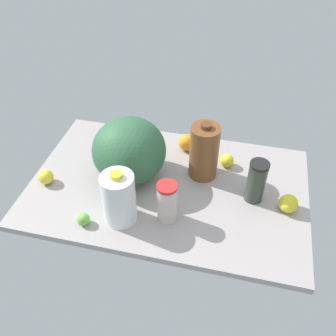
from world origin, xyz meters
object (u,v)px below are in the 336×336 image
Objects in this scene: shaker_bottle at (256,181)px; lemon_beside_bowl at (288,204)px; watermelon at (129,151)px; tumbler_cup at (167,202)px; chocolate_milk_jug at (204,152)px; milk_jug at (119,198)px; orange_near_front at (187,142)px; lemon_loose at (227,161)px; lemon_far_back at (46,177)px; lime_by_jug at (84,219)px.

shaker_bottle is 2.53× the size of lemon_beside_bowl.
tumbler_cup is at bearing 136.14° from watermelon.
tumbler_cup is (9.45, 29.14, -3.72)cm from chocolate_milk_jug.
watermelon reaches higher than milk_jug.
shaker_bottle is at bearing -150.18° from tumbler_cup.
shaker_bottle is (-50.66, -23.19, -1.48)cm from milk_jug.
milk_jug reaches higher than orange_near_front.
milk_jug reaches higher than lemon_loose.
milk_jug is at bearing 16.82° from lemon_beside_bowl.
lemon_beside_bowl is (-102.87, -7.61, 0.58)cm from lemon_far_back.
lime_by_jug is at bearing 44.43° from chocolate_milk_jug.
shaker_bottle is 70.76cm from lime_by_jug.
tumbler_cup is 49.31cm from lemon_beside_bowl.
shaker_bottle is at bearing 126.52° from lemon_loose.
lemon_far_back is at bearing 21.04° from watermelon.
watermelon reaches higher than shaker_bottle.
lemon_beside_bowl is (-77.77, -25.75, 1.32)cm from lime_by_jug.
milk_jug reaches higher than lime_by_jug.
lemon_far_back reaches higher than lemon_loose.
milk_jug is at bearing -154.77° from lime_by_jug.
watermelon reaches higher than lemon_far_back.
lime_by_jug is 69.38cm from lemon_loose.
shaker_bottle reaches higher than lime_by_jug.
lemon_beside_bowl is at bearing 141.36° from lemon_loose.
chocolate_milk_jug is 69.80cm from lemon_far_back.
lime_by_jug is 0.81× the size of lemon_loose.
lemon_beside_bowl is (-68.29, 5.69, -10.27)cm from watermelon.
chocolate_milk_jug is at bearing -135.57° from lime_by_jug.
milk_jug is at bearing 13.80° from tumbler_cup.
shaker_bottle reaches higher than lemon_beside_bowl.
lemon_beside_bowl is at bearing -161.68° from lime_by_jug.
shaker_bottle is at bearing -155.40° from milk_jug.
lemon_loose is at bearing -158.66° from watermelon.
shaker_bottle is at bearing -172.77° from lemon_far_back.
tumbler_cup is 2.34× the size of lemon_beside_bowl.
lemon_beside_bowl is (-46.64, -15.11, -5.20)cm from tumbler_cup.
lemon_far_back is at bearing 4.23° from lemon_beside_bowl.
lemon_far_back is 81.17cm from lemon_loose.
watermelon is at bearing 21.34° from lemon_loose.
lemon_loose is (27.20, -21.75, -0.74)cm from lemon_beside_bowl.
lemon_far_back is 0.85× the size of lemon_beside_bowl.
shaker_bottle is 15.49cm from lemon_beside_bowl.
tumbler_cup reaches higher than lemon_far_back.
tumbler_cup is at bearing 72.03° from chocolate_milk_jug.
chocolate_milk_jug is at bearing 37.70° from lemon_loose.
milk_jug is 56.19cm from lemon_loose.
lemon_beside_bowl is (-47.59, 29.78, -0.22)cm from orange_near_front.
orange_near_front is at bearing -108.93° from milk_jug.
lemon_loose is (13.37, -18.05, -6.64)cm from shaker_bottle.
milk_jug is 18.50cm from tumbler_cup.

